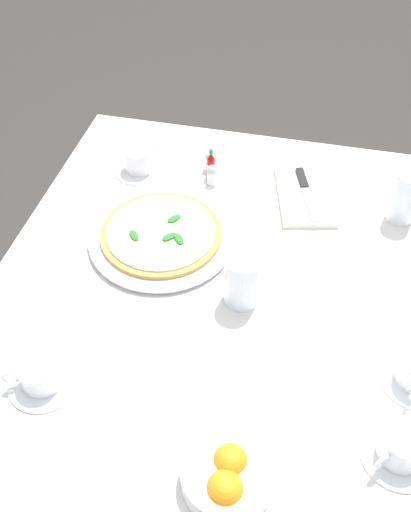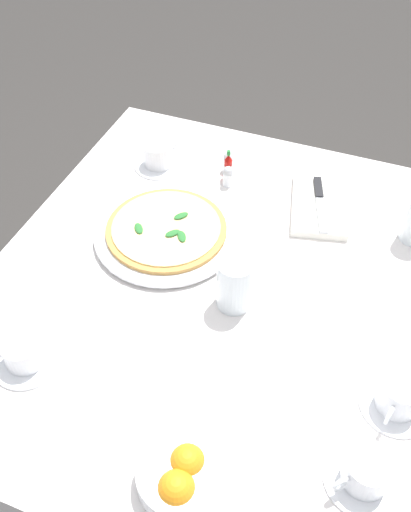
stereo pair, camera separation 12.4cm
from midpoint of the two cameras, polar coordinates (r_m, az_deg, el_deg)
ground_plane at (r=1.84m, az=4.98°, el=-18.86°), size 8.00×8.00×0.00m
dining_table at (r=1.31m, az=6.68°, el=-7.40°), size 1.11×1.11×0.75m
pizza_plate at (r=1.30m, az=-1.22°, el=2.20°), size 0.33×0.33×0.02m
pizza at (r=1.29m, az=-1.22°, el=2.64°), size 0.28×0.28×0.02m
coffee_cup_center_back at (r=1.10m, az=-14.71°, el=-9.61°), size 0.13×0.13×0.06m
coffee_cup_right_edge at (r=1.09m, az=22.05°, el=-13.13°), size 0.13×0.13×0.07m
coffee_cup_far_right at (r=1.49m, az=-2.34°, el=9.91°), size 0.13×0.13×0.07m
coffee_cup_left_edge at (r=1.01m, az=19.42°, el=-20.02°), size 0.13×0.13×0.06m
water_glass_back_corner at (r=1.14m, az=6.05°, el=-3.15°), size 0.07×0.07×0.12m
napkin_folded at (r=1.41m, az=13.81°, el=4.86°), size 0.24×0.18×0.02m
dinner_knife at (r=1.40m, az=13.92°, el=5.21°), size 0.19×0.08×0.01m
citrus_bowl at (r=0.96m, az=1.66°, el=-21.37°), size 0.15×0.15×0.07m
hot_sauce_bottle at (r=1.45m, az=4.75°, el=8.79°), size 0.02×0.02×0.08m
salt_shaker at (r=1.44m, az=4.77°, el=7.79°), size 0.03×0.03×0.06m
pepper_shaker at (r=1.48m, az=4.69°, el=9.21°), size 0.03×0.03×0.06m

